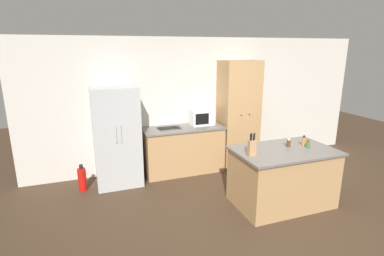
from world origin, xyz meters
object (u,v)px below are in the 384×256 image
at_px(spice_bottle_short_red, 308,144).
at_px(knife_block, 252,147).
at_px(fire_extinguisher, 82,179).
at_px(pantry_cabinet, 238,114).
at_px(spice_bottle_tall_dark, 289,143).
at_px(spice_bottle_amber_oil, 304,141).
at_px(refrigerator, 116,136).
at_px(microwave, 201,117).

bearing_deg(spice_bottle_short_red, knife_block, -179.08).
relative_size(knife_block, fire_extinguisher, 0.71).
height_order(pantry_cabinet, fire_extinguisher, pantry_cabinet).
xyz_separation_m(spice_bottle_tall_dark, spice_bottle_amber_oil, (0.25, -0.04, 0.02)).
bearing_deg(fire_extinguisher, pantry_cabinet, 4.16).
relative_size(pantry_cabinet, spice_bottle_amber_oil, 12.91).
height_order(refrigerator, spice_bottle_tall_dark, refrigerator).
distance_m(microwave, spice_bottle_short_red, 2.15).
bearing_deg(knife_block, spice_bottle_tall_dark, 11.89).
relative_size(knife_block, spice_bottle_short_red, 2.65).
xyz_separation_m(spice_bottle_short_red, spice_bottle_amber_oil, (0.00, 0.10, 0.02)).
xyz_separation_m(knife_block, spice_bottle_amber_oil, (1.00, 0.11, -0.05)).
relative_size(refrigerator, pantry_cabinet, 0.81).
bearing_deg(fire_extinguisher, spice_bottle_short_red, -25.29).
relative_size(spice_bottle_tall_dark, spice_bottle_short_red, 1.04).
xyz_separation_m(pantry_cabinet, microwave, (-0.78, 0.08, -0.02)).
distance_m(knife_block, fire_extinguisher, 2.95).
height_order(pantry_cabinet, spice_bottle_short_red, pantry_cabinet).
bearing_deg(microwave, knife_block, -89.48).
xyz_separation_m(refrigerator, pantry_cabinet, (2.47, 0.09, 0.20)).
relative_size(refrigerator, microwave, 3.86).
relative_size(spice_bottle_tall_dark, fire_extinguisher, 0.28).
bearing_deg(pantry_cabinet, refrigerator, -177.94).
bearing_deg(refrigerator, knife_block, -45.44).
height_order(refrigerator, spice_bottle_amber_oil, refrigerator).
xyz_separation_m(spice_bottle_short_red, fire_extinguisher, (-3.35, 1.58, -0.75)).
bearing_deg(microwave, fire_extinguisher, -172.43).
distance_m(pantry_cabinet, spice_bottle_tall_dark, 1.67).
relative_size(pantry_cabinet, spice_bottle_short_red, 16.92).
height_order(knife_block, fire_extinguisher, knife_block).
distance_m(microwave, spice_bottle_tall_dark, 1.91).
height_order(knife_block, spice_bottle_amber_oil, knife_block).
distance_m(pantry_cabinet, spice_bottle_amber_oil, 1.73).
bearing_deg(spice_bottle_short_red, spice_bottle_amber_oil, 89.77).
distance_m(refrigerator, spice_bottle_short_red, 3.21).
bearing_deg(fire_extinguisher, spice_bottle_amber_oil, -23.89).
height_order(pantry_cabinet, microwave, pantry_cabinet).
bearing_deg(spice_bottle_tall_dark, refrigerator, 147.36).
bearing_deg(microwave, pantry_cabinet, -6.11).
distance_m(refrigerator, pantry_cabinet, 2.48).
relative_size(spice_bottle_short_red, spice_bottle_amber_oil, 0.76).
distance_m(spice_bottle_amber_oil, fire_extinguisher, 3.74).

